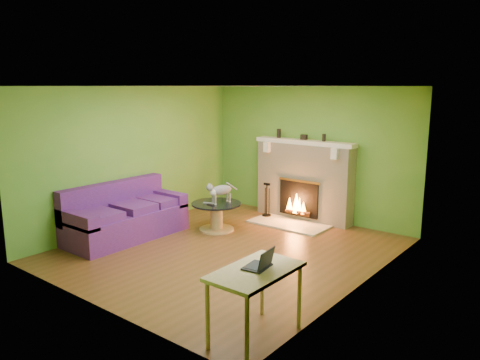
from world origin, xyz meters
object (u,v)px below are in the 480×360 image
Objects in this scene: sofa at (124,217)px; coffee_table at (216,215)px; desk at (256,278)px; cat at (221,192)px.

coffee_table is (1.00, 1.29, -0.07)m from sofa.
coffee_table is 0.88× the size of desk.
sofa reaches higher than coffee_table.
coffee_table is 3.82m from desk.
cat is at bearing 136.07° from desk.
coffee_table is 0.43m from cat.
sofa reaches higher than desk.
coffee_table is 1.43× the size of cat.
sofa is 4.03m from desk.
sofa is 2.33× the size of coffee_table.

